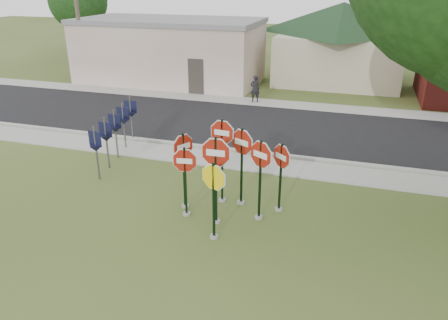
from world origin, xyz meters
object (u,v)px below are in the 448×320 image
(stop_sign_yellow, at_px, (214,192))
(pedestrian, at_px, (255,89))
(stop_sign_left, at_px, (185,173))
(utility_pole_near, at_px, (77,7))
(stop_sign_center, at_px, (216,167))

(stop_sign_yellow, height_order, pedestrian, stop_sign_yellow)
(stop_sign_left, xyz_separation_m, utility_pole_near, (-12.96, 14.15, 3.57))
(stop_sign_left, xyz_separation_m, pedestrian, (-1.06, 13.18, -0.57))
(utility_pole_near, distance_m, pedestrian, 12.64)
(stop_sign_yellow, xyz_separation_m, pedestrian, (-2.27, 14.13, -0.60))
(stop_sign_left, bearing_deg, stop_sign_center, -8.51)
(utility_pole_near, bearing_deg, stop_sign_center, -45.67)
(pedestrian, bearing_deg, utility_pole_near, -28.47)
(stop_sign_yellow, relative_size, pedestrian, 1.54)
(stop_sign_left, height_order, pedestrian, stop_sign_left)
(pedestrian, bearing_deg, stop_sign_center, 75.03)
(stop_sign_center, distance_m, stop_sign_yellow, 0.91)
(stop_sign_center, height_order, stop_sign_left, stop_sign_center)
(stop_sign_center, height_order, stop_sign_yellow, stop_sign_center)
(stop_sign_center, height_order, utility_pole_near, utility_pole_near)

